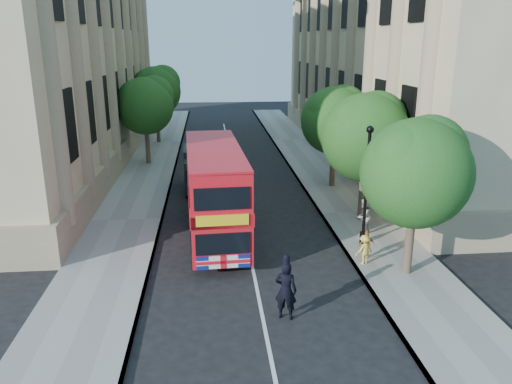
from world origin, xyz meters
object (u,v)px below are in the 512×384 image
object	(u,v)px
police_constable	(286,290)
woman_pedestrian	(363,216)
double_decker_bus	(215,189)
box_van	(199,170)
lamp_post	(366,191)

from	to	relation	value
police_constable	woman_pedestrian	xyz separation A→B (m)	(4.57, 6.65, -0.03)
double_decker_bus	box_van	world-z (taller)	double_decker_bus
double_decker_bus	box_van	bearing A→B (deg)	93.52
police_constable	woman_pedestrian	distance (m)	8.07
lamp_post	woman_pedestrian	xyz separation A→B (m)	(0.30, 1.05, -1.55)
double_decker_bus	woman_pedestrian	distance (m)	6.84
double_decker_bus	box_van	xyz separation A→B (m)	(-0.84, 7.54, -1.03)
lamp_post	double_decker_bus	size ratio (longest dim) A/B	0.58
police_constable	box_van	bearing A→B (deg)	-58.55
box_van	police_constable	world-z (taller)	box_van
woman_pedestrian	box_van	bearing A→B (deg)	-89.76
box_van	police_constable	bearing A→B (deg)	-81.97
lamp_post	box_van	distance (m)	11.82
double_decker_bus	lamp_post	bearing A→B (deg)	-17.93
box_van	woman_pedestrian	bearing A→B (deg)	-50.72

